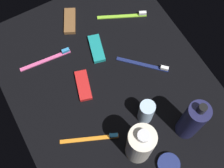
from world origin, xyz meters
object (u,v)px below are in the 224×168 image
(lotion_bottle, at_px, (192,121))
(toothbrush_pink, at_px, (48,59))
(toothbrush_navy, at_px, (146,65))
(bodywash_bottle, at_px, (140,145))
(snack_bar_brown, at_px, (70,21))
(toothbrush_lime, at_px, (125,16))
(deodorant_stick, at_px, (146,112))
(toothbrush_orange, at_px, (93,138))
(cream_tin_left, at_px, (169,164))
(snack_bar_red, at_px, (83,85))
(snack_bar_teal, at_px, (97,48))

(lotion_bottle, distance_m, toothbrush_pink, 0.51)
(toothbrush_navy, bearing_deg, toothbrush_pink, -123.36)
(bodywash_bottle, relative_size, toothbrush_navy, 1.44)
(lotion_bottle, xyz_separation_m, snack_bar_brown, (-0.53, -0.14, -0.09))
(toothbrush_pink, height_order, toothbrush_lime, same)
(deodorant_stick, height_order, toothbrush_orange, deodorant_stick)
(bodywash_bottle, height_order, cream_tin_left, bodywash_bottle)
(lotion_bottle, distance_m, snack_bar_red, 0.36)
(lotion_bottle, relative_size, toothbrush_lime, 1.25)
(toothbrush_navy, bearing_deg, cream_tin_left, -20.20)
(toothbrush_orange, bearing_deg, toothbrush_pink, -179.31)
(toothbrush_lime, bearing_deg, toothbrush_pink, -85.44)
(toothbrush_pink, bearing_deg, bodywash_bottle, 14.03)
(snack_bar_teal, bearing_deg, cream_tin_left, 15.01)
(lotion_bottle, relative_size, snack_bar_teal, 2.02)
(toothbrush_navy, distance_m, toothbrush_lime, 0.21)
(toothbrush_lime, bearing_deg, cream_tin_left, -16.64)
(deodorant_stick, distance_m, toothbrush_pink, 0.38)
(toothbrush_pink, height_order, toothbrush_orange, same)
(toothbrush_pink, bearing_deg, deodorant_stick, 28.10)
(toothbrush_lime, xyz_separation_m, snack_bar_teal, (0.07, -0.16, 0.00))
(lotion_bottle, bearing_deg, deodorant_stick, -137.14)
(toothbrush_pink, bearing_deg, snack_bar_brown, 127.58)
(snack_bar_teal, bearing_deg, toothbrush_pink, -90.95)
(toothbrush_navy, relative_size, cream_tin_left, 2.05)
(bodywash_bottle, xyz_separation_m, toothbrush_lime, (-0.44, 0.21, -0.08))
(toothbrush_navy, xyz_separation_m, cream_tin_left, (0.31, -0.12, 0.00))
(lotion_bottle, distance_m, toothbrush_lime, 0.47)
(snack_bar_brown, bearing_deg, toothbrush_orange, 9.79)
(toothbrush_lime, relative_size, snack_bar_red, 1.61)
(deodorant_stick, bearing_deg, lotion_bottle, 42.86)
(toothbrush_navy, distance_m, toothbrush_orange, 0.30)
(toothbrush_lime, relative_size, cream_tin_left, 2.51)
(deodorant_stick, height_order, toothbrush_navy, deodorant_stick)
(deodorant_stick, bearing_deg, snack_bar_red, -147.30)
(snack_bar_red, bearing_deg, bodywash_bottle, 25.60)
(toothbrush_orange, bearing_deg, bodywash_bottle, 45.45)
(deodorant_stick, xyz_separation_m, toothbrush_lime, (-0.36, 0.14, -0.04))
(lotion_bottle, relative_size, cream_tin_left, 3.14)
(toothbrush_lime, height_order, snack_bar_teal, toothbrush_lime)
(toothbrush_pink, bearing_deg, toothbrush_lime, 94.56)
(toothbrush_orange, xyz_separation_m, snack_bar_brown, (-0.42, 0.13, 0.00))
(toothbrush_pink, relative_size, snack_bar_teal, 1.73)
(toothbrush_navy, relative_size, snack_bar_teal, 1.32)
(snack_bar_red, relative_size, cream_tin_left, 1.56)
(lotion_bottle, relative_size, bodywash_bottle, 1.07)
(toothbrush_orange, height_order, snack_bar_brown, toothbrush_orange)
(lotion_bottle, distance_m, toothbrush_orange, 0.30)
(deodorant_stick, bearing_deg, cream_tin_left, -6.10)
(bodywash_bottle, distance_m, deodorant_stick, 0.12)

